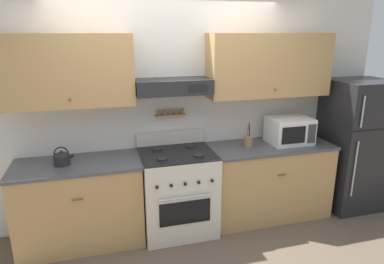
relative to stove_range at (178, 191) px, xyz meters
The scene contains 9 objects.
ground_plane 0.55m from the stove_range, 90.00° to the right, with size 16.00×16.00×0.00m, color brown.
wall_back 1.05m from the stove_range, 81.71° to the left, with size 5.20×0.46×2.55m.
counter_left 1.04m from the stove_range, behind, with size 1.27×0.64×0.90m.
counter_right 1.13m from the stove_range, ahead, with size 1.46×0.64×0.90m.
stove_range is the anchor object (origin of this frame).
refrigerator 2.33m from the stove_range, ahead, with size 0.73×0.70×1.62m.
tea_kettle 1.27m from the stove_range, behind, with size 0.21×0.16×0.19m.
microwave 1.50m from the stove_range, ahead, with size 0.49×0.38×0.31m.
utensil_crock 0.99m from the stove_range, ahead, with size 0.10×0.10×0.29m.
Camera 1 is at (-0.78, -3.10, 2.18)m, focal length 32.00 mm.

